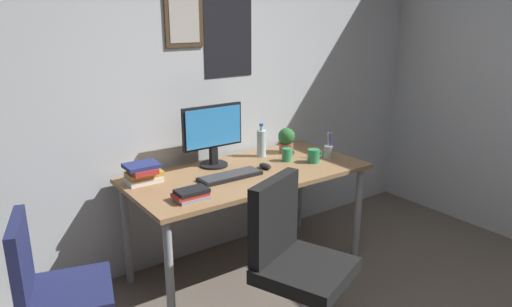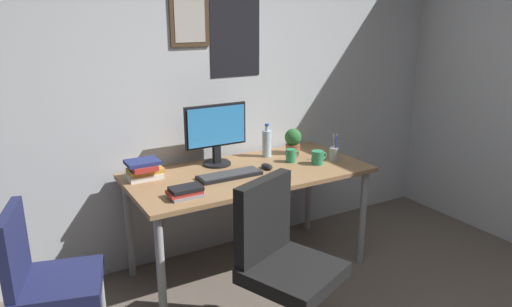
% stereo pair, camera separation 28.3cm
% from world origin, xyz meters
% --- Properties ---
extents(wall_back, '(4.40, 0.10, 2.60)m').
position_xyz_m(wall_back, '(-0.00, 2.15, 1.30)').
color(wall_back, silver).
rests_on(wall_back, ground_plane).
extents(desk, '(1.65, 0.79, 0.75)m').
position_xyz_m(desk, '(0.07, 1.68, 0.68)').
color(desk, '#936D47').
rests_on(desk, ground_plane).
extents(office_chair, '(0.60, 0.61, 0.95)m').
position_xyz_m(office_chair, '(-0.16, 0.90, 0.53)').
color(office_chair, black).
rests_on(office_chair, ground_plane).
extents(side_chair, '(0.52, 0.52, 0.88)m').
position_xyz_m(side_chair, '(-1.29, 1.39, 0.50)').
color(side_chair, '#1E234C').
rests_on(side_chair, ground_plane).
extents(monitor, '(0.46, 0.20, 0.43)m').
position_xyz_m(monitor, '(-0.06, 1.91, 0.99)').
color(monitor, black).
rests_on(monitor, desk).
extents(keyboard, '(0.43, 0.15, 0.03)m').
position_xyz_m(keyboard, '(-0.10, 1.63, 0.77)').
color(keyboard, black).
rests_on(keyboard, desk).
extents(computer_mouse, '(0.06, 0.11, 0.04)m').
position_xyz_m(computer_mouse, '(0.20, 1.65, 0.77)').
color(computer_mouse, black).
rests_on(computer_mouse, desk).
extents(water_bottle, '(0.07, 0.07, 0.25)m').
position_xyz_m(water_bottle, '(0.35, 1.90, 0.86)').
color(water_bottle, silver).
rests_on(water_bottle, desk).
extents(coffee_mug_near, '(0.13, 0.09, 0.10)m').
position_xyz_m(coffee_mug_near, '(0.57, 1.56, 0.80)').
color(coffee_mug_near, '#2D8C59').
rests_on(coffee_mug_near, desk).
extents(coffee_mug_far, '(0.11, 0.07, 0.10)m').
position_xyz_m(coffee_mug_far, '(0.43, 1.70, 0.80)').
color(coffee_mug_far, '#2D8C59').
rests_on(coffee_mug_far, desk).
extents(potted_plant, '(0.13, 0.13, 0.19)m').
position_xyz_m(potted_plant, '(0.56, 1.87, 0.86)').
color(potted_plant, brown).
rests_on(potted_plant, desk).
extents(pen_cup, '(0.07, 0.07, 0.20)m').
position_xyz_m(pen_cup, '(0.73, 1.57, 0.81)').
color(pen_cup, '#9EA0A5').
rests_on(pen_cup, desk).
extents(book_stack_left, '(0.23, 0.18, 0.13)m').
position_xyz_m(book_stack_left, '(-0.60, 1.88, 0.82)').
color(book_stack_left, silver).
rests_on(book_stack_left, desk).
extents(book_stack_right, '(0.21, 0.12, 0.06)m').
position_xyz_m(book_stack_right, '(-0.49, 1.44, 0.79)').
color(book_stack_right, gray).
rests_on(book_stack_right, desk).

